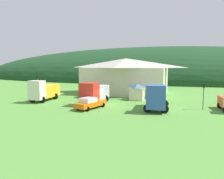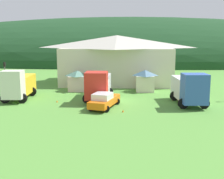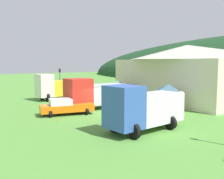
{
  "view_description": "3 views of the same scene",
  "coord_description": "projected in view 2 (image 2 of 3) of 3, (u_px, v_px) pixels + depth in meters",
  "views": [
    {
      "loc": [
        11.28,
        -31.41,
        6.23
      ],
      "look_at": [
        0.75,
        0.97,
        2.38
      ],
      "focal_mm": 34.76,
      "sensor_mm": 36.0,
      "label": 1
    },
    {
      "loc": [
        1.25,
        -32.91,
        7.2
      ],
      "look_at": [
        -0.53,
        0.35,
        1.33
      ],
      "focal_mm": 46.73,
      "sensor_mm": 36.0,
      "label": 2
    },
    {
      "loc": [
        22.31,
        -14.3,
        5.29
      ],
      "look_at": [
        0.34,
        1.47,
        2.41
      ],
      "focal_mm": 40.89,
      "sensor_mm": 36.0,
      "label": 3
    }
  ],
  "objects": [
    {
      "name": "traffic_light_west",
      "position": [
        5.0,
        76.0,
        35.74
      ],
      "size": [
        0.2,
        0.32,
        4.34
      ],
      "color": "#4C4C51",
      "rests_on": "ground"
    },
    {
      "name": "forested_hill_backdrop",
      "position": [
        124.0,
        60.0,
        96.55
      ],
      "size": [
        178.77,
        60.0,
        27.84
      ],
      "primitive_type": "ellipsoid",
      "color": "#193D1E",
      "rests_on": "ground"
    },
    {
      "name": "service_pickup_orange",
      "position": [
        104.0,
        100.0,
        30.4
      ],
      "size": [
        3.15,
        5.62,
        1.66
      ],
      "rotation": [
        0.0,
        0.0,
        -1.83
      ],
      "color": "orange",
      "rests_on": "ground"
    },
    {
      "name": "traffic_cone_near_pickup",
      "position": [
        57.0,
        102.0,
        33.23
      ],
      "size": [
        0.36,
        0.36,
        0.51
      ],
      "primitive_type": "cone",
      "color": "orange",
      "rests_on": "ground"
    },
    {
      "name": "heavy_rig_striped",
      "position": [
        19.0,
        84.0,
        34.54
      ],
      "size": [
        3.3,
        7.01,
        3.68
      ],
      "rotation": [
        0.0,
        0.0,
        -1.5
      ],
      "color": "silver",
      "rests_on": "ground"
    },
    {
      "name": "ground_plane",
      "position": [
        116.0,
        101.0,
        33.68
      ],
      "size": [
        200.0,
        200.0,
        0.0
      ],
      "primitive_type": "plane",
      "color": "#518C38"
    },
    {
      "name": "play_shed_cream",
      "position": [
        145.0,
        80.0,
        39.69
      ],
      "size": [
        2.58,
        2.34,
        2.96
      ],
      "color": "beige",
      "rests_on": "ground"
    },
    {
      "name": "depot_building",
      "position": [
        117.0,
        58.0,
        47.57
      ],
      "size": [
        18.34,
        12.91,
        7.69
      ],
      "color": "beige",
      "rests_on": "ground"
    },
    {
      "name": "box_truck_blue",
      "position": [
        189.0,
        88.0,
        31.79
      ],
      "size": [
        3.55,
        6.81,
        3.64
      ],
      "rotation": [
        0.0,
        0.0,
        -1.5
      ],
      "color": "#3356AD",
      "rests_on": "ground"
    },
    {
      "name": "crane_truck_red",
      "position": [
        98.0,
        85.0,
        34.11
      ],
      "size": [
        3.25,
        7.1,
        3.55
      ],
      "rotation": [
        0.0,
        0.0,
        -1.58
      ],
      "color": "red",
      "rests_on": "ground"
    },
    {
      "name": "play_shed_pink",
      "position": [
        77.0,
        80.0,
        40.26
      ],
      "size": [
        2.46,
        2.53,
        2.82
      ],
      "color": "beige",
      "rests_on": "ground"
    },
    {
      "name": "traffic_cone_mid_row",
      "position": [
        123.0,
        112.0,
        28.78
      ],
      "size": [
        0.36,
        0.36,
        0.55
      ],
      "primitive_type": "cone",
      "color": "orange",
      "rests_on": "ground"
    }
  ]
}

